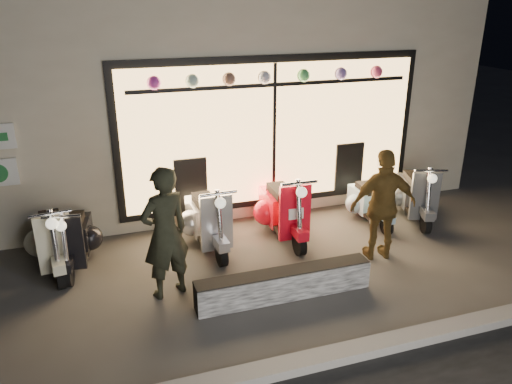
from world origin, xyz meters
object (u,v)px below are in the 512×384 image
at_px(man, 165,233).
at_px(woman, 383,205).
at_px(graffiti_barrier, 284,284).
at_px(scooter_silver, 207,218).
at_px(scooter_red, 282,208).

height_order(man, woman, man).
bearing_deg(graffiti_barrier, scooter_silver, 107.96).
relative_size(scooter_silver, scooter_red, 0.97).
bearing_deg(man, scooter_silver, -141.74).
relative_size(scooter_silver, woman, 0.89).
height_order(graffiti_barrier, man, man).
bearing_deg(man, graffiti_barrier, 139.16).
relative_size(graffiti_barrier, woman, 1.39).
distance_m(scooter_silver, woman, 2.77).
xyz_separation_m(graffiti_barrier, woman, (1.80, 0.59, 0.66)).
bearing_deg(man, woman, 161.01).
bearing_deg(graffiti_barrier, woman, 18.05).
bearing_deg(scooter_red, man, -147.59).
bearing_deg(scooter_silver, woman, -30.85).
bearing_deg(woman, man, 9.36).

